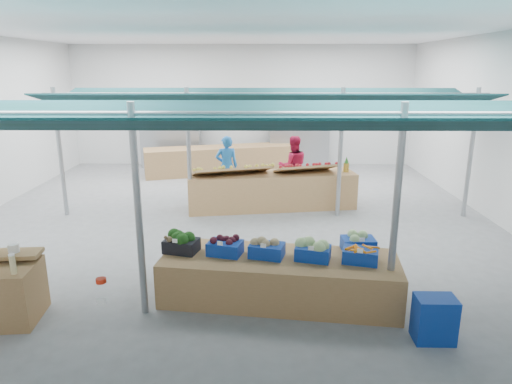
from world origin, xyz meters
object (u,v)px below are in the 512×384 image
fruit_counter (272,191)px  crate_stack (434,319)px  vendor_right (293,166)px  vendor_left (227,166)px  veg_counter (279,278)px

fruit_counter → crate_stack: bearing=-79.8°
vendor_right → vendor_left: bearing=-8.5°
fruit_counter → crate_stack: (1.96, -5.79, -0.14)m
veg_counter → fruit_counter: fruit_counter is taller
fruit_counter → vendor_left: size_ratio=2.50×
veg_counter → vendor_left: (-1.22, 5.81, 0.49)m
crate_stack → vendor_right: (-1.36, 6.89, 0.53)m
crate_stack → fruit_counter: bearing=108.7°
veg_counter → crate_stack: bearing=-21.5°
veg_counter → vendor_left: bearing=109.3°
crate_stack → vendor_right: 7.04m
vendor_left → veg_counter: bearing=93.3°
veg_counter → vendor_left: size_ratio=2.12×
vendor_right → fruit_counter: bearing=52.9°
fruit_counter → vendor_right: size_ratio=2.50×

